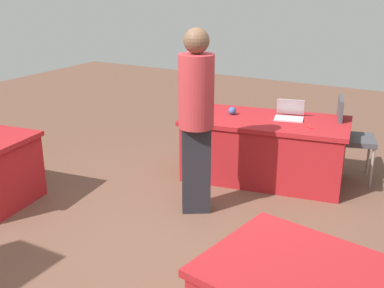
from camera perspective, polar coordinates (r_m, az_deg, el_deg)
ground_plane at (r=4.44m, az=-0.94°, el=-11.22°), size 14.40×14.40×0.00m
table_foreground at (r=5.64m, az=8.62°, el=-0.54°), size 1.99×1.22×0.73m
chair_tucked_right at (r=5.79m, az=18.26°, el=1.24°), size 0.54×0.54×0.97m
person_attendee_standing at (r=4.57m, az=0.51°, el=3.74°), size 0.47×0.47×1.83m
laptop_silver at (r=5.59m, az=11.53°, el=3.41°), size 0.38×0.36×0.21m
yarn_ball at (r=5.65m, az=4.82°, el=3.96°), size 0.09×0.09×0.09m
scissors_red at (r=5.34m, az=13.84°, el=2.09°), size 0.12×0.18×0.01m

